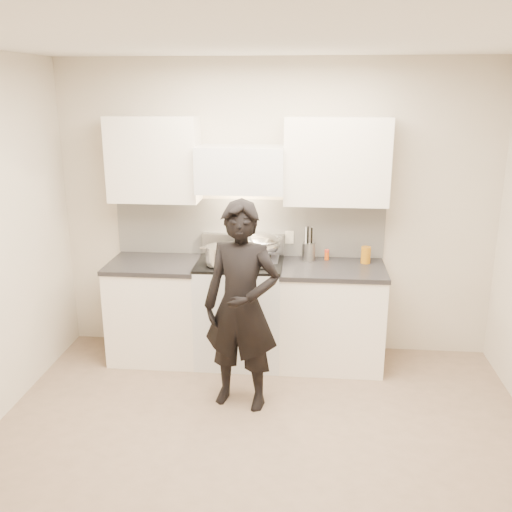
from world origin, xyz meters
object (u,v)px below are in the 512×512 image
Objects in this scene: wok at (258,244)px; person at (242,307)px; stove at (240,310)px; utensil_crock at (309,250)px; counter_right at (331,315)px.

person is (-0.05, -0.93, -0.25)m from wok.
utensil_crock reaches higher than stove.
utensil_crock is at bearing 141.15° from counter_right.
utensil_crock is (-0.22, 0.18, 0.55)m from counter_right.
stove is 0.58× the size of person.
utensil_crock is at bearing 16.22° from stove.
stove is at bearing 109.89° from person.
person is at bearing -82.19° from stove.
wok is at bearing 99.22° from person.
stove reaches higher than counter_right.
person reaches higher than utensil_crock.
utensil_crock is 1.10m from person.
wok reaches higher than utensil_crock.
utensil_crock is at bearing 74.47° from person.
wok is 1.66× the size of utensil_crock.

